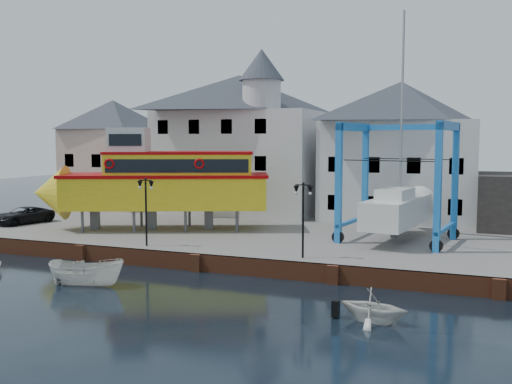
% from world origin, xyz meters
% --- Properties ---
extents(ground, '(140.00, 140.00, 0.00)m').
position_xyz_m(ground, '(0.00, 0.00, 0.00)').
color(ground, black).
rests_on(ground, ground).
extents(hardstanding, '(44.00, 22.00, 1.00)m').
position_xyz_m(hardstanding, '(0.00, 11.00, 0.50)').
color(hardstanding, '#64605C').
rests_on(hardstanding, ground).
extents(quay_wall, '(44.00, 0.47, 1.00)m').
position_xyz_m(quay_wall, '(-0.00, 0.10, 0.50)').
color(quay_wall, brown).
rests_on(quay_wall, ground).
extents(building_pink, '(8.00, 7.00, 10.30)m').
position_xyz_m(building_pink, '(-18.00, 18.00, 6.15)').
color(building_pink, tan).
rests_on(building_pink, hardstanding).
extents(building_white_main, '(14.00, 8.30, 14.00)m').
position_xyz_m(building_white_main, '(-4.87, 18.39, 7.34)').
color(building_white_main, silver).
rests_on(building_white_main, hardstanding).
extents(building_white_right, '(12.00, 8.00, 11.20)m').
position_xyz_m(building_white_right, '(9.00, 19.00, 6.60)').
color(building_white_right, silver).
rests_on(building_white_right, hardstanding).
extents(lamp_post_left, '(1.12, 0.32, 4.20)m').
position_xyz_m(lamp_post_left, '(-4.00, 1.20, 4.17)').
color(lamp_post_left, black).
rests_on(lamp_post_left, hardstanding).
extents(lamp_post_right, '(1.12, 0.32, 4.20)m').
position_xyz_m(lamp_post_right, '(6.00, 1.20, 4.17)').
color(lamp_post_right, black).
rests_on(lamp_post_right, hardstanding).
extents(tour_boat, '(17.18, 10.10, 7.37)m').
position_xyz_m(tour_boat, '(-7.10, 7.03, 4.47)').
color(tour_boat, '#59595E').
rests_on(tour_boat, hardstanding).
extents(travel_lift, '(7.58, 9.96, 14.65)m').
position_xyz_m(travel_lift, '(10.32, 9.30, 3.44)').
color(travel_lift, '#156DB6').
rests_on(travel_lift, hardstanding).
extents(van, '(3.23, 5.00, 1.28)m').
position_xyz_m(van, '(-18.01, 5.87, 1.64)').
color(van, black).
rests_on(van, hardstanding).
extents(motorboat_a, '(4.33, 2.36, 1.58)m').
position_xyz_m(motorboat_a, '(-3.81, -4.92, 0.00)').
color(motorboat_a, silver).
rests_on(motorboat_a, ground).
extents(motorboat_c, '(3.30, 2.99, 1.52)m').
position_xyz_m(motorboat_c, '(11.02, -5.50, 0.00)').
color(motorboat_c, silver).
rests_on(motorboat_c, ground).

